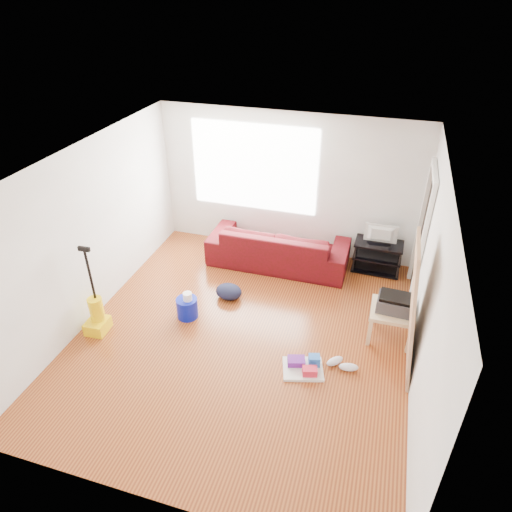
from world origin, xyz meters
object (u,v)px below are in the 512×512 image
(tv_stand, at_px, (377,256))
(cleaning_tray, at_px, (304,366))
(bucket, at_px, (188,316))
(vacuum, at_px, (97,316))
(sofa, at_px, (278,263))
(side_table, at_px, (392,314))
(backpack, at_px, (229,297))

(tv_stand, relative_size, cleaning_tray, 1.32)
(bucket, relative_size, vacuum, 0.23)
(tv_stand, bearing_deg, bucket, -139.77)
(sofa, distance_m, cleaning_tray, 2.54)
(sofa, distance_m, side_table, 2.42)
(tv_stand, bearing_deg, vacuum, -142.05)
(bucket, distance_m, cleaning_tray, 1.95)
(cleaning_tray, relative_size, backpack, 1.44)
(tv_stand, height_order, vacuum, vacuum)
(sofa, bearing_deg, cleaning_tray, 112.12)
(backpack, xyz_separation_m, vacuum, (-1.51, -1.24, 0.25))
(cleaning_tray, distance_m, backpack, 1.85)
(bucket, height_order, backpack, bucket)
(vacuum, bearing_deg, cleaning_tray, -2.31)
(bucket, relative_size, cleaning_tray, 0.52)
(cleaning_tray, bearing_deg, backpack, 141.11)
(vacuum, bearing_deg, side_table, 11.11)
(sofa, distance_m, backpack, 1.28)
(tv_stand, distance_m, bucket, 3.30)
(side_table, height_order, cleaning_tray, side_table)
(sofa, xyz_separation_m, side_table, (1.95, -1.37, 0.39))
(side_table, distance_m, bucket, 2.92)
(bucket, bearing_deg, backpack, 54.63)
(cleaning_tray, xyz_separation_m, backpack, (-1.44, 1.16, -0.06))
(sofa, relative_size, cleaning_tray, 3.96)
(tv_stand, height_order, backpack, tv_stand)
(bucket, xyz_separation_m, backpack, (0.43, 0.60, 0.00))
(tv_stand, height_order, bucket, tv_stand)
(tv_stand, distance_m, side_table, 1.67)
(tv_stand, height_order, side_table, tv_stand)
(tv_stand, xyz_separation_m, cleaning_tray, (-0.69, -2.62, -0.22))
(tv_stand, xyz_separation_m, bucket, (-2.57, -2.06, -0.28))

